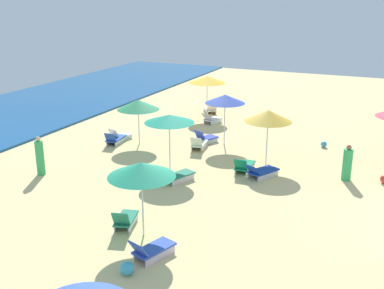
% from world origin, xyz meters
% --- Properties ---
extents(umbrella_0, '(2.27, 2.27, 2.61)m').
position_xyz_m(umbrella_0, '(10.28, 13.25, 2.39)').
color(umbrella_0, silver).
rests_on(umbrella_0, ground_plane).
extents(lounge_chair_0_0, '(1.59, 1.38, 0.69)m').
position_xyz_m(lounge_chair_0_0, '(11.36, 13.47, 0.25)').
color(lounge_chair_0_0, silver).
rests_on(lounge_chair_0_0, ground_plane).
extents(lounge_chair_0_1, '(1.40, 0.97, 0.71)m').
position_xyz_m(lounge_chair_0_1, '(8.95, 12.40, 0.27)').
color(lounge_chair_0_1, silver).
rests_on(lounge_chair_0_1, ground_plane).
extents(umbrella_1, '(2.14, 2.14, 2.49)m').
position_xyz_m(umbrella_1, '(-4.64, 9.22, 2.26)').
color(umbrella_1, silver).
rests_on(umbrella_1, ground_plane).
extents(lounge_chair_1_0, '(1.45, 0.91, 0.78)m').
position_xyz_m(lounge_chair_1_0, '(-4.41, 10.06, 0.27)').
color(lounge_chair_1_0, silver).
rests_on(lounge_chair_1_0, ground_plane).
extents(lounge_chair_1_1, '(1.52, 0.99, 0.73)m').
position_xyz_m(lounge_chair_1_1, '(-5.74, 8.31, 0.27)').
color(lounge_chair_1_1, silver).
rests_on(lounge_chair_1_1, ground_plane).
extents(umbrella_2, '(2.14, 2.14, 2.34)m').
position_xyz_m(umbrella_2, '(3.72, 14.30, 2.08)').
color(umbrella_2, silver).
rests_on(umbrella_2, ground_plane).
extents(lounge_chair_2_0, '(1.48, 0.73, 0.72)m').
position_xyz_m(lounge_chair_2_0, '(3.22, 15.45, 0.26)').
color(lounge_chair_2_0, silver).
rests_on(lounge_chair_2_0, ground_plane).
extents(lounge_chair_2_1, '(1.36, 0.85, 0.72)m').
position_xyz_m(lounge_chair_2_1, '(3.84, 15.58, 0.24)').
color(lounge_chair_2_1, silver).
rests_on(lounge_chair_2_1, ground_plane).
extents(umbrella_4, '(2.03, 2.03, 2.61)m').
position_xyz_m(umbrella_4, '(5.46, 10.27, 2.39)').
color(umbrella_4, silver).
rests_on(umbrella_4, ground_plane).
extents(lounge_chair_4_0, '(1.40, 0.75, 0.77)m').
position_xyz_m(lounge_chair_4_0, '(4.17, 11.13, 0.28)').
color(lounge_chair_4_0, silver).
rests_on(lounge_chair_4_0, ground_plane).
extents(lounge_chair_4_1, '(1.36, 1.08, 0.74)m').
position_xyz_m(lounge_chair_4_1, '(5.29, 11.25, 0.27)').
color(lounge_chair_4_1, silver).
rests_on(lounge_chair_4_1, ground_plane).
extents(umbrella_5, '(2.16, 2.16, 2.52)m').
position_xyz_m(umbrella_5, '(0.97, 11.12, 2.34)').
color(umbrella_5, silver).
rests_on(umbrella_5, ground_plane).
extents(lounge_chair_5_0, '(1.59, 1.09, 0.76)m').
position_xyz_m(lounge_chair_5_0, '(-0.14, 10.23, 0.28)').
color(lounge_chair_5_0, silver).
rests_on(lounge_chair_5_0, ground_plane).
extents(umbrella_6, '(2.12, 2.12, 2.55)m').
position_xyz_m(umbrella_6, '(3.41, 7.46, 2.29)').
color(umbrella_6, silver).
rests_on(umbrella_6, ground_plane).
extents(lounge_chair_6_0, '(1.60, 1.25, 0.64)m').
position_xyz_m(lounge_chair_6_0, '(1.82, 7.20, 0.26)').
color(lounge_chair_6_0, silver).
rests_on(lounge_chair_6_0, ground_plane).
extents(lounge_chair_6_1, '(1.48, 0.61, 0.76)m').
position_xyz_m(lounge_chair_6_1, '(2.16, 8.08, 0.26)').
color(lounge_chair_6_1, silver).
rests_on(lounge_chair_6_1, ground_plane).
extents(beachgoer_0, '(0.42, 0.42, 1.70)m').
position_xyz_m(beachgoer_0, '(-1.80, 15.93, 0.79)').
color(beachgoer_0, '#39AD5B').
rests_on(beachgoer_0, ground_plane).
extents(beachgoer_2, '(0.50, 0.50, 1.54)m').
position_xyz_m(beachgoer_2, '(2.97, 3.89, 0.70)').
color(beachgoer_2, '#35B15F').
rests_on(beachgoer_2, ground_plane).
extents(beach_ball_0, '(0.39, 0.39, 0.39)m').
position_xyz_m(beach_ball_0, '(-6.80, 8.50, 0.20)').
color(beach_ball_0, '#39A3CF').
rests_on(beach_ball_0, ground_plane).
extents(beach_ball_2, '(0.31, 0.31, 0.31)m').
position_xyz_m(beach_ball_2, '(7.09, 5.48, 0.15)').
color(beach_ball_2, '#3F9BCB').
rests_on(beach_ball_2, ground_plane).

